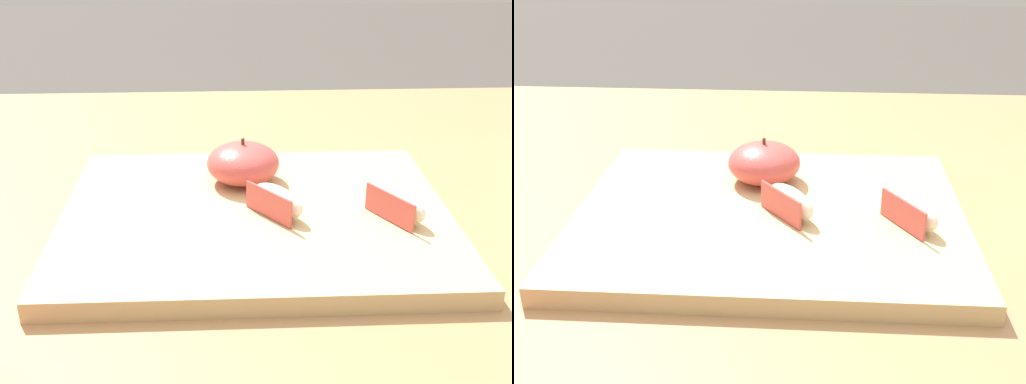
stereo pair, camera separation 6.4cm
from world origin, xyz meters
TOP-DOWN VIEW (x-y plane):
  - dining_table at (0.00, 0.00)m, footprint 1.42×0.96m
  - cutting_board at (0.01, -0.01)m, footprint 0.39×0.31m
  - apple_half_skin_up at (-0.00, 0.06)m, footprint 0.08×0.08m
  - apple_wedge_left at (0.15, -0.03)m, footprint 0.06×0.07m
  - apple_wedge_near_knife at (0.03, -0.02)m, footprint 0.06×0.07m

SIDE VIEW (x-z plane):
  - dining_table at x=0.00m, z-range 0.28..1.00m
  - cutting_board at x=0.01m, z-range 0.73..0.74m
  - apple_wedge_left at x=0.15m, z-range 0.74..0.77m
  - apple_wedge_near_knife at x=0.03m, z-range 0.74..0.77m
  - apple_half_skin_up at x=0.00m, z-range 0.74..0.79m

